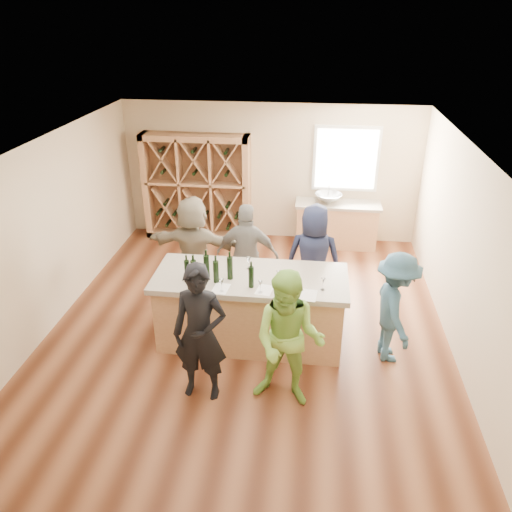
# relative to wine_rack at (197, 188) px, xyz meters

# --- Properties ---
(floor) EXTENTS (6.00, 7.00, 0.10)m
(floor) POSITION_rel_wine_rack_xyz_m (1.50, -3.27, -1.15)
(floor) COLOR brown
(floor) RESTS_ON ground
(ceiling) EXTENTS (6.00, 7.00, 0.10)m
(ceiling) POSITION_rel_wine_rack_xyz_m (1.50, -3.27, 1.75)
(ceiling) COLOR white
(ceiling) RESTS_ON ground
(wall_back) EXTENTS (6.00, 0.10, 2.80)m
(wall_back) POSITION_rel_wine_rack_xyz_m (1.50, 0.28, 0.30)
(wall_back) COLOR beige
(wall_back) RESTS_ON ground
(wall_front) EXTENTS (6.00, 0.10, 2.80)m
(wall_front) POSITION_rel_wine_rack_xyz_m (1.50, -6.82, 0.30)
(wall_front) COLOR beige
(wall_front) RESTS_ON ground
(wall_left) EXTENTS (0.10, 7.00, 2.80)m
(wall_left) POSITION_rel_wine_rack_xyz_m (-1.55, -3.27, 0.30)
(wall_left) COLOR beige
(wall_left) RESTS_ON ground
(wall_right) EXTENTS (0.10, 7.00, 2.80)m
(wall_right) POSITION_rel_wine_rack_xyz_m (4.55, -3.27, 0.30)
(wall_right) COLOR beige
(wall_right) RESTS_ON ground
(window_frame) EXTENTS (1.30, 0.06, 1.30)m
(window_frame) POSITION_rel_wine_rack_xyz_m (3.00, 0.20, 0.65)
(window_frame) COLOR white
(window_frame) RESTS_ON wall_back
(window_pane) EXTENTS (1.18, 0.01, 1.18)m
(window_pane) POSITION_rel_wine_rack_xyz_m (3.00, 0.17, 0.65)
(window_pane) COLOR white
(window_pane) RESTS_ON wall_back
(wine_rack) EXTENTS (2.20, 0.45, 2.20)m
(wine_rack) POSITION_rel_wine_rack_xyz_m (0.00, 0.00, 0.00)
(wine_rack) COLOR tan
(wine_rack) RESTS_ON floor
(back_counter_base) EXTENTS (1.60, 0.58, 0.86)m
(back_counter_base) POSITION_rel_wine_rack_xyz_m (2.90, -0.07, -0.67)
(back_counter_base) COLOR tan
(back_counter_base) RESTS_ON floor
(back_counter_top) EXTENTS (1.70, 0.62, 0.06)m
(back_counter_top) POSITION_rel_wine_rack_xyz_m (2.90, -0.07, -0.21)
(back_counter_top) COLOR #A19584
(back_counter_top) RESTS_ON back_counter_base
(sink) EXTENTS (0.54, 0.54, 0.19)m
(sink) POSITION_rel_wine_rack_xyz_m (2.70, -0.07, -0.09)
(sink) COLOR silver
(sink) RESTS_ON back_counter_top
(faucet) EXTENTS (0.02, 0.02, 0.30)m
(faucet) POSITION_rel_wine_rack_xyz_m (2.70, 0.11, -0.03)
(faucet) COLOR silver
(faucet) RESTS_ON back_counter_top
(tasting_counter_base) EXTENTS (2.60, 1.00, 1.00)m
(tasting_counter_base) POSITION_rel_wine_rack_xyz_m (1.58, -3.56, -0.60)
(tasting_counter_base) COLOR tan
(tasting_counter_base) RESTS_ON floor
(tasting_counter_top) EXTENTS (2.72, 1.12, 0.08)m
(tasting_counter_top) POSITION_rel_wine_rack_xyz_m (1.58, -3.56, -0.06)
(tasting_counter_top) COLOR #A19584
(tasting_counter_top) RESTS_ON tasting_counter_base
(wine_bottle_a) EXTENTS (0.08, 0.08, 0.29)m
(wine_bottle_a) POSITION_rel_wine_rack_xyz_m (0.73, -3.75, 0.12)
(wine_bottle_a) COLOR black
(wine_bottle_a) RESTS_ON tasting_counter_top
(wine_bottle_b) EXTENTS (0.09, 0.09, 0.33)m
(wine_bottle_b) POSITION_rel_wine_rack_xyz_m (0.84, -3.81, 0.14)
(wine_bottle_b) COLOR black
(wine_bottle_b) RESTS_ON tasting_counter_top
(wine_bottle_c) EXTENTS (0.10, 0.10, 0.33)m
(wine_bottle_c) POSITION_rel_wine_rack_xyz_m (0.98, -3.65, 0.14)
(wine_bottle_c) COLOR black
(wine_bottle_c) RESTS_ON tasting_counter_top
(wine_bottle_d) EXTENTS (0.09, 0.09, 0.32)m
(wine_bottle_d) POSITION_rel_wine_rack_xyz_m (1.14, -3.78, 0.14)
(wine_bottle_d) COLOR black
(wine_bottle_d) RESTS_ON tasting_counter_top
(wine_bottle_e) EXTENTS (0.09, 0.09, 0.33)m
(wine_bottle_e) POSITION_rel_wine_rack_xyz_m (1.31, -3.67, 0.14)
(wine_bottle_e) COLOR black
(wine_bottle_e) RESTS_ON tasting_counter_top
(wine_glass_a) EXTENTS (0.08, 0.08, 0.18)m
(wine_glass_a) POSITION_rel_wine_rack_xyz_m (1.26, -4.02, 0.07)
(wine_glass_a) COLOR white
(wine_glass_a) RESTS_ON tasting_counter_top
(wine_glass_b) EXTENTS (0.07, 0.07, 0.16)m
(wine_glass_b) POSITION_rel_wine_rack_xyz_m (1.77, -3.99, 0.06)
(wine_glass_b) COLOR white
(wine_glass_b) RESTS_ON tasting_counter_top
(wine_glass_c) EXTENTS (0.09, 0.09, 0.18)m
(wine_glass_c) POSITION_rel_wine_rack_xyz_m (2.24, -4.03, 0.07)
(wine_glass_c) COLOR white
(wine_glass_c) RESTS_ON tasting_counter_top
(wine_glass_d) EXTENTS (0.08, 0.08, 0.17)m
(wine_glass_d) POSITION_rel_wine_rack_xyz_m (1.98, -3.69, 0.06)
(wine_glass_d) COLOR white
(wine_glass_d) RESTS_ON tasting_counter_top
(wine_glass_e) EXTENTS (0.08, 0.08, 0.16)m
(wine_glass_e) POSITION_rel_wine_rack_xyz_m (2.58, -3.82, 0.06)
(wine_glass_e) COLOR white
(wine_glass_e) RESTS_ON tasting_counter_top
(tasting_menu_a) EXTENTS (0.24, 0.30, 0.00)m
(tasting_menu_a) POSITION_rel_wine_rack_xyz_m (1.23, -3.95, -0.02)
(tasting_menu_a) COLOR white
(tasting_menu_a) RESTS_ON tasting_counter_top
(tasting_menu_b) EXTENTS (0.25, 0.31, 0.00)m
(tasting_menu_b) POSITION_rel_wine_rack_xyz_m (1.82, -3.92, -0.02)
(tasting_menu_b) COLOR white
(tasting_menu_b) RESTS_ON tasting_counter_top
(tasting_menu_c) EXTENTS (0.26, 0.33, 0.00)m
(tasting_menu_c) POSITION_rel_wine_rack_xyz_m (2.40, -3.98, -0.02)
(tasting_menu_c) COLOR white
(tasting_menu_c) RESTS_ON tasting_counter_top
(person_near_left) EXTENTS (0.69, 0.52, 1.84)m
(person_near_left) POSITION_rel_wine_rack_xyz_m (1.12, -4.76, -0.18)
(person_near_left) COLOR black
(person_near_left) RESTS_ON floor
(person_near_right) EXTENTS (0.94, 0.62, 1.81)m
(person_near_right) POSITION_rel_wine_rack_xyz_m (2.20, -4.76, -0.20)
(person_near_right) COLOR #8CC64C
(person_near_right) RESTS_ON floor
(person_server) EXTENTS (0.62, 1.10, 1.61)m
(person_server) POSITION_rel_wine_rack_xyz_m (3.57, -3.72, -0.29)
(person_server) COLOR #335972
(person_server) RESTS_ON floor
(person_far_mid) EXTENTS (1.04, 0.57, 1.74)m
(person_far_mid) POSITION_rel_wine_rack_xyz_m (1.39, -2.51, -0.23)
(person_far_mid) COLOR slate
(person_far_mid) RESTS_ON floor
(person_far_right) EXTENTS (0.89, 0.60, 1.78)m
(person_far_right) POSITION_rel_wine_rack_xyz_m (2.45, -2.52, -0.21)
(person_far_right) COLOR #191E38
(person_far_right) RESTS_ON floor
(person_far_left) EXTENTS (1.68, 0.70, 1.78)m
(person_far_left) POSITION_rel_wine_rack_xyz_m (0.49, -2.39, -0.21)
(person_far_left) COLOR gray
(person_far_left) RESTS_ON floor
(wine_bottle_f) EXTENTS (0.07, 0.07, 0.30)m
(wine_bottle_f) POSITION_rel_wine_rack_xyz_m (1.63, -3.86, 0.13)
(wine_bottle_f) COLOR black
(wine_bottle_f) RESTS_ON tasting_counter_top
(wine_glass_f) EXTENTS (0.07, 0.07, 0.18)m
(wine_glass_f) POSITION_rel_wine_rack_xyz_m (1.53, -3.36, 0.07)
(wine_glass_f) COLOR white
(wine_glass_f) RESTS_ON tasting_counter_top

